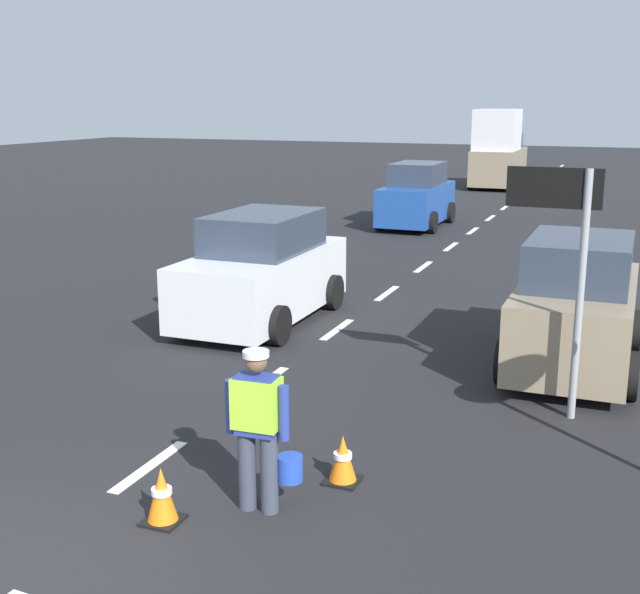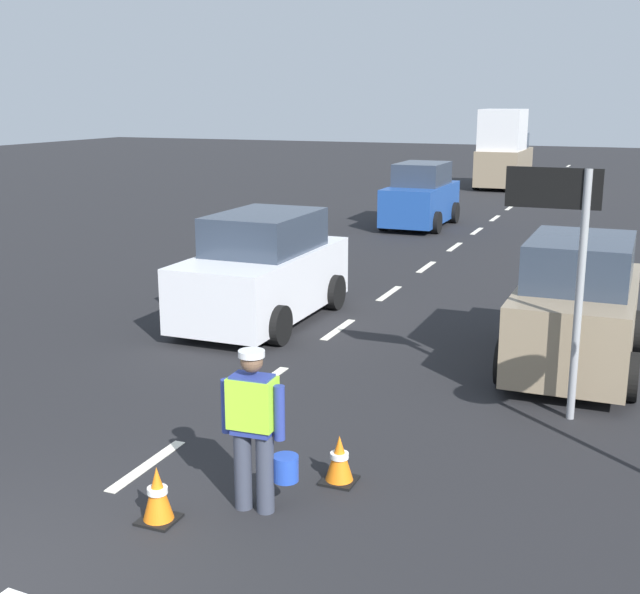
{
  "view_description": "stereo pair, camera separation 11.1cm",
  "coord_description": "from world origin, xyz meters",
  "px_view_note": "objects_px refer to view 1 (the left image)",
  "views": [
    {
      "loc": [
        4.92,
        -4.47,
        4.03
      ],
      "look_at": [
        0.47,
        6.69,
        1.1
      ],
      "focal_mm": 45.99,
      "sensor_mm": 36.0,
      "label": 1
    },
    {
      "loc": [
        5.02,
        -4.43,
        4.03
      ],
      "look_at": [
        0.47,
        6.69,
        1.1
      ],
      "focal_mm": 45.99,
      "sensor_mm": 36.0,
      "label": 2
    }
  ],
  "objects_px": {
    "delivery_truck": "(498,152)",
    "traffic_cone_near": "(343,459)",
    "car_parked_curbside": "(576,308)",
    "car_oncoming_lead": "(262,271)",
    "road_worker": "(260,423)",
    "car_oncoming_second": "(417,197)",
    "lane_direction_sign": "(565,232)",
    "traffic_cone_far": "(162,495)"
  },
  "relations": [
    {
      "from": "traffic_cone_far",
      "to": "traffic_cone_near",
      "type": "bearing_deg",
      "value": 47.48
    },
    {
      "from": "car_oncoming_lead",
      "to": "car_parked_curbside",
      "type": "bearing_deg",
      "value": -6.8
    },
    {
      "from": "delivery_truck",
      "to": "car_oncoming_lead",
      "type": "height_order",
      "value": "delivery_truck"
    },
    {
      "from": "traffic_cone_far",
      "to": "car_oncoming_second",
      "type": "height_order",
      "value": "car_oncoming_second"
    },
    {
      "from": "road_worker",
      "to": "car_oncoming_lead",
      "type": "xyz_separation_m",
      "value": [
        -3.1,
        6.52,
        -0.0
      ]
    },
    {
      "from": "traffic_cone_far",
      "to": "car_parked_curbside",
      "type": "bearing_deg",
      "value": 63.01
    },
    {
      "from": "road_worker",
      "to": "delivery_truck",
      "type": "relative_size",
      "value": 0.36
    },
    {
      "from": "road_worker",
      "to": "car_oncoming_second",
      "type": "height_order",
      "value": "car_oncoming_second"
    },
    {
      "from": "traffic_cone_far",
      "to": "car_oncoming_second",
      "type": "xyz_separation_m",
      "value": [
        -2.71,
        19.29,
        0.66
      ]
    },
    {
      "from": "delivery_truck",
      "to": "car_oncoming_second",
      "type": "bearing_deg",
      "value": -91.65
    },
    {
      "from": "delivery_truck",
      "to": "car_oncoming_second",
      "type": "distance_m",
      "value": 12.77
    },
    {
      "from": "road_worker",
      "to": "car_parked_curbside",
      "type": "xyz_separation_m",
      "value": [
        2.49,
        5.85,
        0.0
      ]
    },
    {
      "from": "car_parked_curbside",
      "to": "car_oncoming_lead",
      "type": "height_order",
      "value": "car_parked_curbside"
    },
    {
      "from": "delivery_truck",
      "to": "traffic_cone_near",
      "type": "bearing_deg",
      "value": -83.15
    },
    {
      "from": "road_worker",
      "to": "car_parked_curbside",
      "type": "distance_m",
      "value": 6.36
    },
    {
      "from": "lane_direction_sign",
      "to": "car_parked_curbside",
      "type": "height_order",
      "value": "lane_direction_sign"
    },
    {
      "from": "car_oncoming_second",
      "to": "car_oncoming_lead",
      "type": "relative_size",
      "value": 0.93
    },
    {
      "from": "traffic_cone_far",
      "to": "car_parked_curbside",
      "type": "xyz_separation_m",
      "value": [
        3.27,
        6.43,
        0.65
      ]
    },
    {
      "from": "traffic_cone_near",
      "to": "car_oncoming_lead",
      "type": "bearing_deg",
      "value": 122.91
    },
    {
      "from": "car_oncoming_second",
      "to": "traffic_cone_near",
      "type": "bearing_deg",
      "value": -77.23
    },
    {
      "from": "traffic_cone_far",
      "to": "car_parked_curbside",
      "type": "relative_size",
      "value": 0.15
    },
    {
      "from": "road_worker",
      "to": "lane_direction_sign",
      "type": "distance_m",
      "value": 4.66
    },
    {
      "from": "traffic_cone_far",
      "to": "delivery_truck",
      "type": "distance_m",
      "value": 32.14
    },
    {
      "from": "car_parked_curbside",
      "to": "traffic_cone_near",
      "type": "bearing_deg",
      "value": -111.31
    },
    {
      "from": "road_worker",
      "to": "car_parked_curbside",
      "type": "relative_size",
      "value": 0.43
    },
    {
      "from": "lane_direction_sign",
      "to": "traffic_cone_near",
      "type": "relative_size",
      "value": 6.0
    },
    {
      "from": "car_parked_curbside",
      "to": "road_worker",
      "type": "bearing_deg",
      "value": -113.04
    },
    {
      "from": "traffic_cone_near",
      "to": "delivery_truck",
      "type": "relative_size",
      "value": 0.12
    },
    {
      "from": "lane_direction_sign",
      "to": "car_oncoming_lead",
      "type": "xyz_separation_m",
      "value": [
        -5.53,
        2.82,
        -1.48
      ]
    },
    {
      "from": "car_parked_curbside",
      "to": "car_oncoming_second",
      "type": "relative_size",
      "value": 1.01
    },
    {
      "from": "car_oncoming_lead",
      "to": "delivery_truck",
      "type": "bearing_deg",
      "value": 90.05
    },
    {
      "from": "traffic_cone_far",
      "to": "delivery_truck",
      "type": "relative_size",
      "value": 0.12
    },
    {
      "from": "traffic_cone_near",
      "to": "car_oncoming_second",
      "type": "height_order",
      "value": "car_oncoming_second"
    },
    {
      "from": "road_worker",
      "to": "car_oncoming_lead",
      "type": "distance_m",
      "value": 7.22
    },
    {
      "from": "road_worker",
      "to": "car_parked_curbside",
      "type": "height_order",
      "value": "car_parked_curbside"
    },
    {
      "from": "car_parked_curbside",
      "to": "traffic_cone_far",
      "type": "bearing_deg",
      "value": -116.99
    },
    {
      "from": "car_oncoming_lead",
      "to": "traffic_cone_far",
      "type": "bearing_deg",
      "value": -71.91
    },
    {
      "from": "lane_direction_sign",
      "to": "traffic_cone_near",
      "type": "distance_m",
      "value": 4.01
    },
    {
      "from": "traffic_cone_near",
      "to": "car_oncoming_second",
      "type": "bearing_deg",
      "value": 102.77
    },
    {
      "from": "road_worker",
      "to": "lane_direction_sign",
      "type": "height_order",
      "value": "lane_direction_sign"
    },
    {
      "from": "lane_direction_sign",
      "to": "delivery_truck",
      "type": "distance_m",
      "value": 28.31
    },
    {
      "from": "traffic_cone_near",
      "to": "delivery_truck",
      "type": "distance_m",
      "value": 30.82
    }
  ]
}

